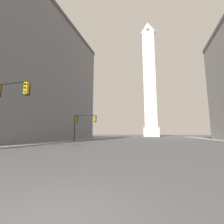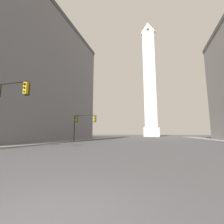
% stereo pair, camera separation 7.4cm
% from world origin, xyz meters
% --- Properties ---
extents(sidewalk_left, '(5.00, 90.75, 0.15)m').
position_xyz_m(sidewalk_left, '(-15.64, 27.22, 0.07)').
color(sidewalk_left, gray).
rests_on(sidewalk_left, ground_plane).
extents(building_left, '(24.94, 36.44, 27.15)m').
position_xyz_m(building_left, '(-28.33, 20.80, 13.58)').
color(building_left, slate).
rests_on(building_left, ground_plane).
extents(obelisk, '(7.51, 7.51, 63.01)m').
position_xyz_m(obelisk, '(0.00, 75.62, 30.38)').
color(obelisk, silver).
rests_on(obelisk, ground_plane).
extents(traffic_light_near_left, '(4.36, 0.52, 6.49)m').
position_xyz_m(traffic_light_near_left, '(-12.05, 8.40, 4.92)').
color(traffic_light_near_left, black).
rests_on(traffic_light_near_left, ground_plane).
extents(traffic_light_mid_left, '(4.69, 0.52, 5.13)m').
position_xyz_m(traffic_light_mid_left, '(-11.77, 23.91, 3.89)').
color(traffic_light_mid_left, black).
rests_on(traffic_light_mid_left, ground_plane).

